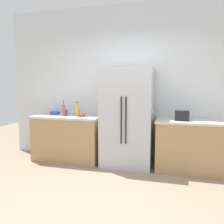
# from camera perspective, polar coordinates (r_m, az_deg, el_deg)

# --- Properties ---
(ground_plane) EXTENTS (10.25, 10.25, 0.00)m
(ground_plane) POSITION_cam_1_polar(r_m,az_deg,el_deg) (3.10, -2.46, -21.96)
(ground_plane) COLOR gray
(kitchen_back_panel) EXTENTS (5.12, 0.10, 3.00)m
(kitchen_back_panel) POSITION_cam_1_polar(r_m,az_deg,el_deg) (4.56, 4.65, 6.87)
(kitchen_back_panel) COLOR silver
(kitchen_back_panel) RESTS_ON ground_plane
(counter_left) EXTENTS (1.34, 0.66, 0.88)m
(counter_left) POSITION_cam_1_polar(r_m,az_deg,el_deg) (4.69, -10.69, -6.23)
(counter_left) COLOR tan
(counter_left) RESTS_ON ground_plane
(counter_right) EXTENTS (1.54, 0.66, 0.88)m
(counter_right) POSITION_cam_1_polar(r_m,az_deg,el_deg) (4.27, 21.15, -7.87)
(counter_right) COLOR tan
(counter_right) RESTS_ON ground_plane
(refrigerator) EXTENTS (0.91, 0.67, 1.78)m
(refrigerator) POSITION_cam_1_polar(r_m,az_deg,el_deg) (4.22, 3.80, -1.41)
(refrigerator) COLOR #B7BABF
(refrigerator) RESTS_ON ground_plane
(toaster) EXTENTS (0.23, 0.16, 0.17)m
(toaster) POSITION_cam_1_polar(r_m,az_deg,el_deg) (4.09, 16.84, -0.83)
(toaster) COLOR black
(toaster) RESTS_ON counter_right
(bottle_a) EXTENTS (0.08, 0.08, 0.27)m
(bottle_a) POSITION_cam_1_polar(r_m,az_deg,el_deg) (4.61, -8.67, 0.52)
(bottle_a) COLOR yellow
(bottle_a) RESTS_ON counter_left
(bottle_b) EXTENTS (0.06, 0.06, 0.30)m
(bottle_b) POSITION_cam_1_polar(r_m,az_deg,el_deg) (4.58, -11.83, 0.46)
(bottle_b) COLOR brown
(bottle_b) RESTS_ON counter_left
(cup_b) EXTENTS (0.08, 0.08, 0.10)m
(cup_b) POSITION_cam_1_polar(r_m,az_deg,el_deg) (4.72, -11.33, -0.10)
(cup_b) COLOR purple
(cup_b) RESTS_ON counter_left
(bowl_a) EXTENTS (0.20, 0.20, 0.06)m
(bowl_a) POSITION_cam_1_polar(r_m,az_deg,el_deg) (4.86, -13.88, -0.23)
(bowl_a) COLOR blue
(bowl_a) RESTS_ON counter_left
(bowl_b) EXTENTS (0.15, 0.15, 0.05)m
(bowl_b) POSITION_cam_1_polar(r_m,az_deg,el_deg) (4.44, -7.56, -0.81)
(bowl_b) COLOR red
(bowl_b) RESTS_ON counter_left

